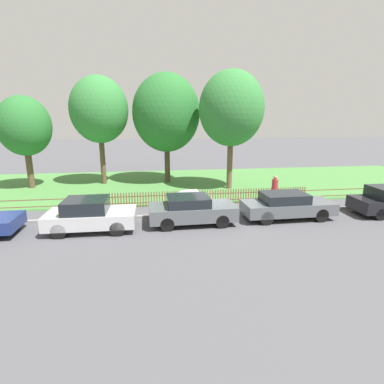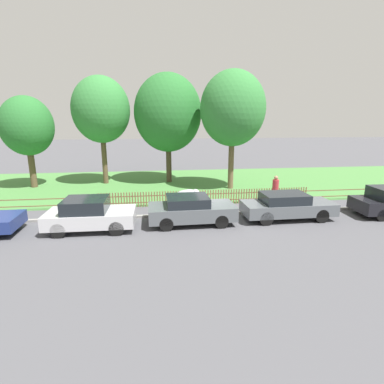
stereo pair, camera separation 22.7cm
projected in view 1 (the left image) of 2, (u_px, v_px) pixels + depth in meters
The scene contains 13 objects.
ground_plane at pixel (213, 215), 15.45m from camera, with size 120.00×120.00×0.00m, color #4C4C51.
kerb_stone at pixel (213, 214), 15.53m from camera, with size 41.64×0.20×0.12m, color gray.
grass_strip at pixel (192, 183), 23.10m from camera, with size 41.64×11.90×0.01m, color #477F3D.
park_fence at pixel (206, 197), 17.29m from camera, with size 41.64×0.05×0.86m.
parked_car_black_saloon at pixel (90, 215), 13.21m from camera, with size 3.86×1.90×1.45m.
parked_car_navy_estate at pixel (191, 210), 14.07m from camera, with size 4.07×1.87×1.35m.
parked_car_red_compact at pixel (287, 205), 14.80m from camera, with size 4.48×1.74×1.32m.
covered_motorcycle at pixel (189, 198), 16.25m from camera, with size 1.81×0.77×1.13m.
tree_nearest_kerb at pixel (24, 126), 20.56m from camera, with size 3.55×3.55×6.40m.
tree_behind_motorcycle at pixel (99, 110), 21.65m from camera, with size 4.16×4.16×7.87m.
tree_mid_park at pixel (166, 113), 22.32m from camera, with size 5.02×5.02×8.14m.
tree_far_left at pixel (231, 109), 20.11m from camera, with size 4.38×4.38×8.03m.
pedestrian_near_fence at pixel (275, 188), 17.05m from camera, with size 0.47×0.47×1.73m.
Camera 1 is at (-3.13, -14.41, 4.87)m, focal length 28.00 mm.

